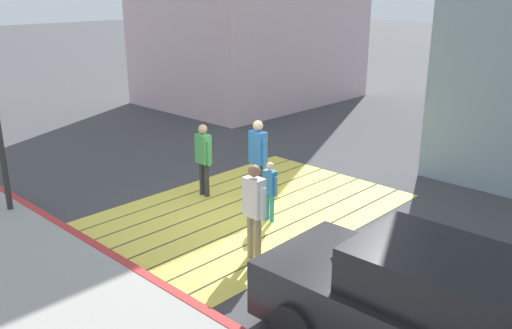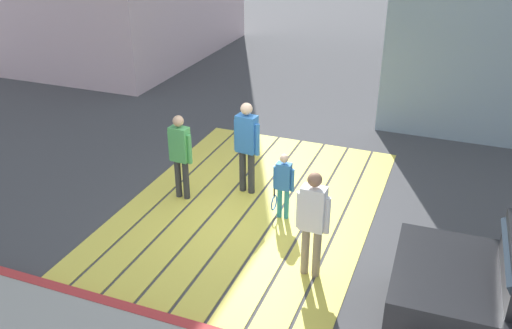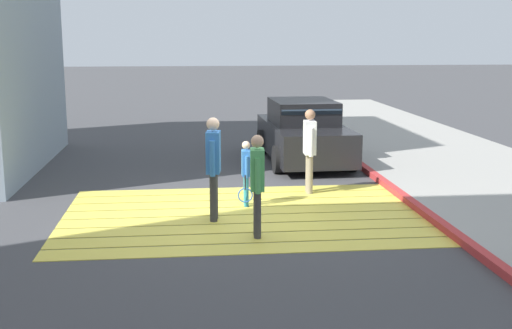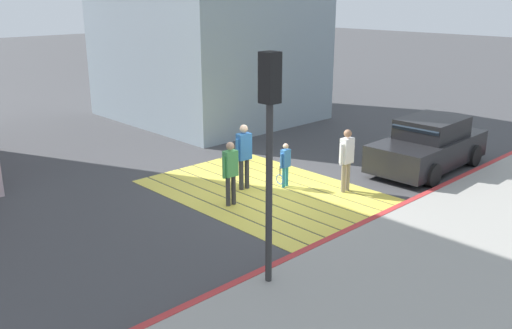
{
  "view_description": "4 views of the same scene",
  "coord_description": "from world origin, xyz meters",
  "views": [
    {
      "loc": [
        -7.61,
        -7.45,
        4.53
      ],
      "look_at": [
        -0.19,
        -0.35,
        1.14
      ],
      "focal_mm": 38.2,
      "sensor_mm": 36.0,
      "label": 1
    },
    {
      "loc": [
        -8.06,
        -3.22,
        5.19
      ],
      "look_at": [
        -0.64,
        -0.35,
        1.23
      ],
      "focal_mm": 38.5,
      "sensor_mm": 36.0,
      "label": 2
    },
    {
      "loc": [
        0.97,
        11.4,
        3.18
      ],
      "look_at": [
        -0.2,
        0.47,
        1.02
      ],
      "focal_mm": 46.15,
      "sensor_mm": 36.0,
      "label": 3
    },
    {
      "loc": [
        -9.84,
        9.74,
        5.13
      ],
      "look_at": [
        -0.38,
        0.69,
        1.0
      ],
      "focal_mm": 38.17,
      "sensor_mm": 36.0,
      "label": 4
    }
  ],
  "objects": [
    {
      "name": "pedestrian_child_with_racket",
      "position": [
        -0.13,
        -0.66,
        0.7
      ],
      "size": [
        0.28,
        0.38,
        1.25
      ],
      "color": "teal",
      "rests_on": "ground"
    },
    {
      "name": "pedestrian_adult_trailing",
      "position": [
        -0.13,
        1.33,
        0.97
      ],
      "size": [
        0.23,
        0.49,
        1.66
      ],
      "color": "#333338",
      "rests_on": "ground"
    },
    {
      "name": "curb_painted",
      "position": [
        -3.25,
        0.0,
        0.07
      ],
      "size": [
        0.16,
        40.0,
        0.13
      ],
      "primitive_type": "cube",
      "color": "#BC3333",
      "rests_on": "ground"
    },
    {
      "name": "ground_plane",
      "position": [
        0.0,
        0.0,
        0.0
      ],
      "size": [
        120.0,
        120.0,
        0.0
      ],
      "primitive_type": "plane",
      "color": "#424244"
    },
    {
      "name": "crosswalk_stripes",
      "position": [
        0.0,
        -0.0,
        0.01
      ],
      "size": [
        6.4,
        4.35,
        0.01
      ],
      "color": "#EAD64C",
      "rests_on": "ground"
    },
    {
      "name": "pedestrian_adult_lead",
      "position": [
        0.52,
        0.28,
        1.06
      ],
      "size": [
        0.28,
        0.52,
        1.81
      ],
      "color": "#333338",
      "rests_on": "ground"
    },
    {
      "name": "pedestrian_adult_side",
      "position": [
        -1.51,
        -1.56,
        1.01
      ],
      "size": [
        0.23,
        0.51,
        1.73
      ],
      "color": "gray",
      "rests_on": "ground"
    }
  ]
}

